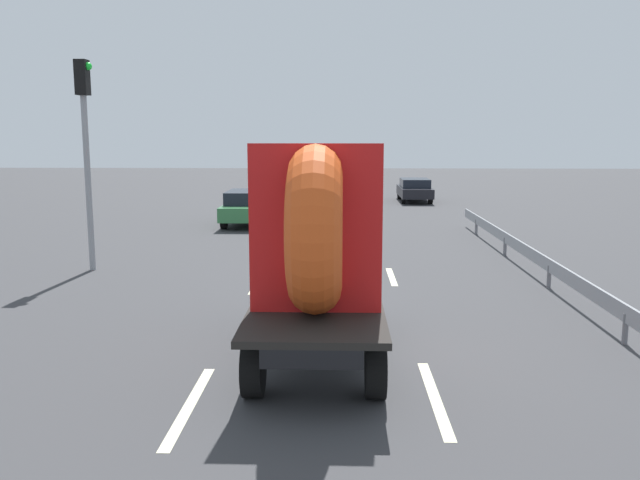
# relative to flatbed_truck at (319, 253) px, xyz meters

# --- Properties ---
(ground_plane) EXTENTS (120.00, 120.00, 0.00)m
(ground_plane) POSITION_rel_flatbed_truck_xyz_m (0.34, 0.25, -1.71)
(ground_plane) COLOR #38383A
(flatbed_truck) EXTENTS (2.02, 4.98, 3.51)m
(flatbed_truck) POSITION_rel_flatbed_truck_xyz_m (0.00, 0.00, 0.00)
(flatbed_truck) COLOR black
(flatbed_truck) RESTS_ON ground_plane
(distant_sedan) EXTENTS (1.81, 4.22, 1.38)m
(distant_sedan) POSITION_rel_flatbed_truck_xyz_m (-3.37, 15.79, -0.97)
(distant_sedan) COLOR black
(distant_sedan) RESTS_ON ground_plane
(traffic_light) EXTENTS (0.42, 0.36, 5.54)m
(traffic_light) POSITION_rel_flatbed_truck_xyz_m (-6.34, 6.63, 1.92)
(traffic_light) COLOR gray
(traffic_light) RESTS_ON ground_plane
(guardrail) EXTENTS (0.10, 17.01, 0.71)m
(guardrail) POSITION_rel_flatbed_truck_xyz_m (5.34, 6.99, -1.18)
(guardrail) COLOR gray
(guardrail) RESTS_ON ground_plane
(lane_dash_left_near) EXTENTS (0.16, 2.75, 0.01)m
(lane_dash_left_near) POSITION_rel_flatbed_truck_xyz_m (-1.68, -2.22, -1.71)
(lane_dash_left_near) COLOR beige
(lane_dash_left_near) RESTS_ON ground_plane
(lane_dash_left_far) EXTENTS (0.16, 2.90, 0.01)m
(lane_dash_left_far) POSITION_rel_flatbed_truck_xyz_m (-1.68, 5.42, -1.71)
(lane_dash_left_far) COLOR beige
(lane_dash_left_far) RESTS_ON ground_plane
(lane_dash_right_near) EXTENTS (0.16, 2.74, 0.01)m
(lane_dash_right_near) POSITION_rel_flatbed_truck_xyz_m (1.68, -1.86, -1.71)
(lane_dash_right_near) COLOR beige
(lane_dash_right_near) RESTS_ON ground_plane
(lane_dash_right_far) EXTENTS (0.16, 2.13, 0.01)m
(lane_dash_right_far) POSITION_rel_flatbed_truck_xyz_m (1.68, 6.00, -1.71)
(lane_dash_right_far) COLOR beige
(lane_dash_right_far) RESTS_ON ground_plane
(oncoming_car) EXTENTS (1.64, 3.83, 1.25)m
(oncoming_car) POSITION_rel_flatbed_truck_xyz_m (4.39, 25.20, -1.04)
(oncoming_car) COLOR black
(oncoming_car) RESTS_ON ground_plane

